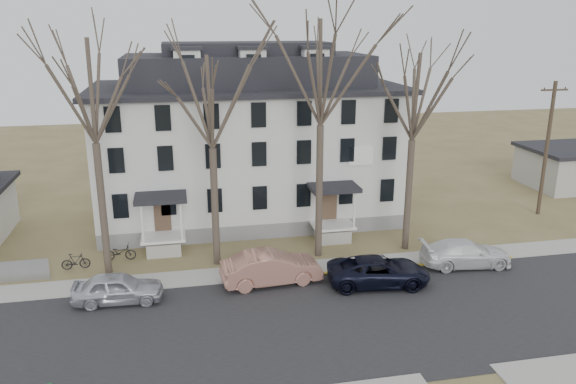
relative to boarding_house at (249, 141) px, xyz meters
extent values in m
plane|color=olive|center=(2.00, -17.95, -5.38)|extent=(120.00, 120.00, 0.00)
cube|color=#27272A|center=(2.00, -15.95, -5.38)|extent=(120.00, 10.00, 0.04)
cube|color=#A09F97|center=(2.00, -9.95, -5.38)|extent=(120.00, 2.00, 0.08)
cube|color=gold|center=(7.00, -10.85, -5.38)|extent=(14.00, 0.25, 0.06)
cube|color=slate|center=(0.00, 0.05, -4.88)|extent=(20.00, 10.00, 1.00)
cube|color=silver|center=(0.00, 0.05, -0.38)|extent=(20.00, 10.00, 8.00)
cube|color=black|center=(0.00, 0.05, 3.72)|extent=(20.80, 10.80, 0.30)
cube|color=black|center=(0.00, 0.05, 4.87)|extent=(16.00, 7.00, 2.00)
cube|color=black|center=(0.00, 0.05, 6.27)|extent=(11.00, 4.50, 0.80)
cube|color=white|center=(-6.00, -5.91, -4.38)|extent=(2.60, 2.00, 0.16)
cube|color=white|center=(4.50, -5.91, -4.38)|extent=(2.60, 2.00, 0.16)
cube|color=white|center=(6.50, -5.03, -0.18)|extent=(1.60, 0.08, 1.20)
cube|color=#A09F97|center=(28.00, 2.05, -3.88)|extent=(8.00, 6.00, 3.00)
cylinder|color=#473B31|center=(-9.00, -8.15, -1.74)|extent=(0.40, 0.40, 7.28)
cylinder|color=#473B31|center=(-3.00, -8.15, -2.00)|extent=(0.40, 0.40, 6.76)
cylinder|color=#473B31|center=(3.00, -8.15, -1.48)|extent=(0.40, 0.40, 7.80)
cylinder|color=#473B31|center=(8.50, -8.15, -2.00)|extent=(0.40, 0.40, 6.76)
cylinder|color=#3D3023|center=(20.50, -3.95, -0.63)|extent=(0.28, 0.28, 9.50)
cube|color=#3D3023|center=(20.50, -3.95, 3.52)|extent=(2.00, 0.12, 0.12)
imported|color=silver|center=(-8.14, -11.93, -4.64)|extent=(4.44, 1.95, 1.49)
imported|color=#A46C5D|center=(-0.37, -11.34, -4.51)|extent=(5.39, 2.25, 1.73)
imported|color=black|center=(5.13, -12.60, -4.64)|extent=(5.61, 3.10, 1.49)
imported|color=silver|center=(10.81, -11.29, -4.64)|extent=(5.28, 2.55, 1.48)
imported|color=black|center=(-8.50, -6.67, -4.90)|extent=(1.89, 0.79, 0.97)
imported|color=black|center=(-10.81, -7.47, -4.91)|extent=(1.57, 0.53, 0.93)
camera|label=1|loc=(-4.83, -38.10, 7.91)|focal=35.00mm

